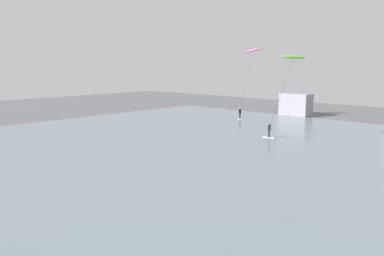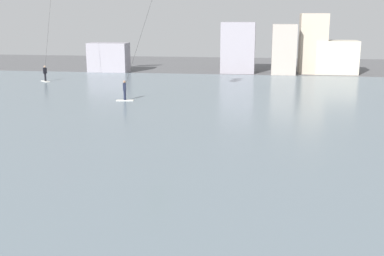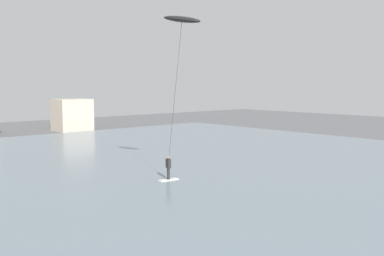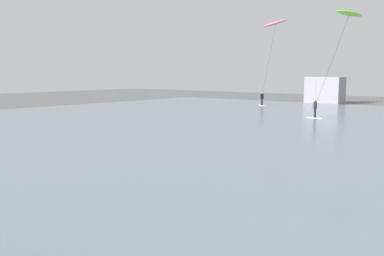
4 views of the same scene
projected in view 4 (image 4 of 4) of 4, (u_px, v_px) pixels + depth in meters
kitesurfer_lime at (346, 21)px, 35.90m from camera, size 4.23×3.73×9.12m
kitesurfer_pink at (274, 30)px, 53.34m from camera, size 3.31×3.67×10.68m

